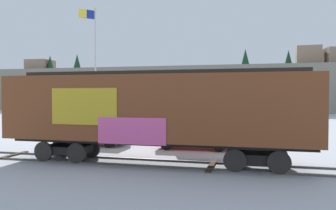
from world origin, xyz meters
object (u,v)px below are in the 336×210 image
at_px(parked_car_red, 194,133).
at_px(parked_car_green, 93,130).
at_px(freight_car, 156,109).
at_px(flagpole, 93,59).

bearing_deg(parked_car_red, parked_car_green, -179.92).
relative_size(freight_car, flagpole, 1.41).
xyz_separation_m(flagpole, parked_car_green, (2.06, -4.28, -4.91)).
bearing_deg(parked_car_red, freight_car, -101.76).
bearing_deg(flagpole, parked_car_green, -64.29).
distance_m(flagpole, parked_car_red, 10.62).
xyz_separation_m(freight_car, parked_car_green, (-5.36, 4.67, -1.55)).
xyz_separation_m(parked_car_green, parked_car_red, (6.33, 0.01, -0.00)).
distance_m(flagpole, parked_car_green, 6.83).
bearing_deg(parked_car_green, freight_car, -41.09).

